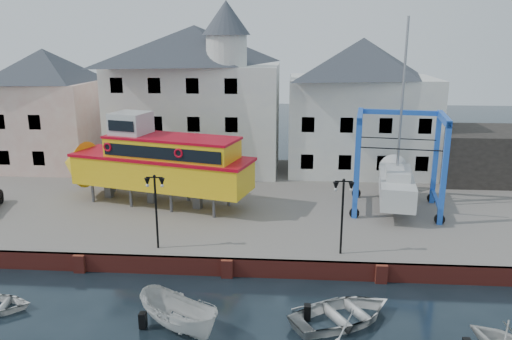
{
  "coord_description": "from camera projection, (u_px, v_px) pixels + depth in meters",
  "views": [
    {
      "loc": [
        3.31,
        -23.85,
        12.35
      ],
      "look_at": [
        1.0,
        7.0,
        4.0
      ],
      "focal_mm": 35.0,
      "sensor_mm": 36.0,
      "label": 1
    }
  ],
  "objects": [
    {
      "name": "lamp_post_left",
      "position": [
        155.0,
        193.0,
        26.77
      ],
      "size": [
        1.12,
        0.32,
        4.2
      ],
      "color": "black",
      "rests_on": "hardstanding"
    },
    {
      "name": "shed_dark",
      "position": [
        485.0,
        154.0,
        40.63
      ],
      "size": [
        8.0,
        7.0,
        4.0
      ],
      "primitive_type": "cube",
      "color": "black",
      "rests_on": "hardstanding"
    },
    {
      "name": "ground",
      "position": [
        227.0,
        277.0,
        26.41
      ],
      "size": [
        140.0,
        140.0,
        0.0
      ],
      "primitive_type": "plane",
      "color": "black",
      "rests_on": "ground"
    },
    {
      "name": "motorboat_b",
      "position": [
        343.0,
        322.0,
        22.27
      ],
      "size": [
        6.07,
        5.53,
        1.03
      ],
      "primitive_type": "imported",
      "rotation": [
        0.0,
        0.0,
        2.08
      ],
      "color": "silver",
      "rests_on": "ground"
    },
    {
      "name": "building_pink",
      "position": [
        48.0,
        109.0,
        43.43
      ],
      "size": [
        8.0,
        7.0,
        10.3
      ],
      "color": "#DDA495",
      "rests_on": "hardstanding"
    },
    {
      "name": "quay_wall",
      "position": [
        227.0,
        267.0,
        26.38
      ],
      "size": [
        44.0,
        0.47,
        1.0
      ],
      "color": "maroon",
      "rests_on": "ground"
    },
    {
      "name": "motorboat_a",
      "position": [
        180.0,
        330.0,
        21.64
      ],
      "size": [
        4.63,
        3.93,
        1.73
      ],
      "primitive_type": "imported",
      "rotation": [
        0.0,
        0.0,
        0.97
      ],
      "color": "silver",
      "rests_on": "ground"
    },
    {
      "name": "travel_lift",
      "position": [
        396.0,
        177.0,
        33.79
      ],
      "size": [
        6.45,
        8.52,
        12.54
      ],
      "rotation": [
        0.0,
        0.0,
        -0.15
      ],
      "color": "blue",
      "rests_on": "hardstanding"
    },
    {
      "name": "lamp_post_right",
      "position": [
        343.0,
        197.0,
        26.05
      ],
      "size": [
        1.12,
        0.32,
        4.2
      ],
      "color": "black",
      "rests_on": "hardstanding"
    },
    {
      "name": "building_white_main",
      "position": [
        197.0,
        96.0,
        42.56
      ],
      "size": [
        14.0,
        8.3,
        14.0
      ],
      "color": "silver",
      "rests_on": "hardstanding"
    },
    {
      "name": "building_white_right",
      "position": [
        360.0,
        106.0,
        42.34
      ],
      "size": [
        12.0,
        8.0,
        11.2
      ],
      "color": "silver",
      "rests_on": "hardstanding"
    },
    {
      "name": "hardstanding",
      "position": [
        247.0,
        201.0,
        36.87
      ],
      "size": [
        44.0,
        22.0,
        1.0
      ],
      "primitive_type": "cube",
      "color": "slate",
      "rests_on": "ground"
    },
    {
      "name": "tour_boat",
      "position": [
        150.0,
        162.0,
        34.28
      ],
      "size": [
        14.88,
        7.13,
        6.31
      ],
      "rotation": [
        0.0,
        0.0,
        -0.27
      ],
      "color": "#59595E",
      "rests_on": "hardstanding"
    }
  ]
}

